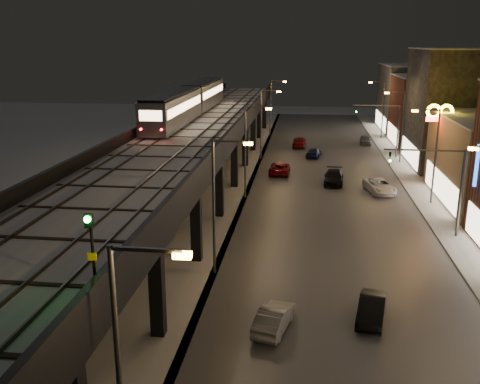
{
  "coord_description": "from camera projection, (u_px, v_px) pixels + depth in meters",
  "views": [
    {
      "loc": [
        4.96,
        -19.26,
        14.81
      ],
      "look_at": [
        0.7,
        15.37,
        5.0
      ],
      "focal_mm": 40.0,
      "sensor_mm": 36.0,
      "label": 1
    }
  ],
  "objects": [
    {
      "name": "building_d",
      "position": [
        465.0,
        109.0,
        64.13
      ],
      "size": [
        12.2,
        13.2,
        14.16
      ],
      "color": "#2A2A2D",
      "rests_on": "ground"
    },
    {
      "name": "car_mid_silver",
      "position": [
        280.0,
        168.0,
        61.98
      ],
      "size": [
        2.37,
        4.88,
        1.34
      ],
      "primitive_type": "imported",
      "rotation": [
        0.0,
        0.0,
        3.11
      ],
      "color": "maroon",
      "rests_on": "ground"
    },
    {
      "name": "sign_mcdonalds",
      "position": [
        439.0,
        123.0,
        52.49
      ],
      "size": [
        2.68,
        0.47,
        8.99
      ],
      "color": "#38383A",
      "rests_on": "ground"
    },
    {
      "name": "streetlight_right_4",
      "position": [
        382.0,
        106.0,
        83.63
      ],
      "size": [
        2.56,
        0.28,
        9.0
      ],
      "color": "#38383A",
      "rests_on": "ground"
    },
    {
      "name": "building_e",
      "position": [
        437.0,
        111.0,
        78.04
      ],
      "size": [
        12.2,
        12.2,
        10.16
      ],
      "color": "#582922",
      "rests_on": "ground"
    },
    {
      "name": "streetlight_right_3",
      "position": [
        401.0,
        122.0,
        66.43
      ],
      "size": [
        2.56,
        0.28,
        9.0
      ],
      "color": "#38383A",
      "rests_on": "ground"
    },
    {
      "name": "car_onc_dark",
      "position": [
        380.0,
        187.0,
        54.12
      ],
      "size": [
        3.2,
        5.31,
        1.38
      ],
      "primitive_type": "imported",
      "rotation": [
        0.0,
        0.0,
        0.19
      ],
      "color": "white",
      "rests_on": "ground"
    },
    {
      "name": "under_viaduct_pavement",
      "position": [
        200.0,
        185.0,
        57.13
      ],
      "size": [
        11.0,
        120.0,
        0.06
      ],
      "primitive_type": "cube",
      "color": "#9FA1A8",
      "rests_on": "ground"
    },
    {
      "name": "traffic_light_rig_a",
      "position": [
        446.0,
        182.0,
        40.94
      ],
      "size": [
        6.1,
        0.34,
        7.0
      ],
      "color": "#38383A",
      "rests_on": "ground"
    },
    {
      "name": "streetlight_left_4",
      "position": [
        272.0,
        104.0,
        85.65
      ],
      "size": [
        2.57,
        0.28,
        9.0
      ],
      "color": "#38383A",
      "rests_on": "ground"
    },
    {
      "name": "car_onc_red",
      "position": [
        365.0,
        140.0,
        79.92
      ],
      "size": [
        1.8,
        3.95,
        1.32
      ],
      "primitive_type": "imported",
      "rotation": [
        0.0,
        0.0,
        -0.06
      ],
      "color": "#50545C",
      "rests_on": "ground"
    },
    {
      "name": "car_onc_silver",
      "position": [
        372.0,
        310.0,
        29.27
      ],
      "size": [
        2.12,
        4.18,
        1.31
      ],
      "primitive_type": "imported",
      "rotation": [
        0.0,
        0.0,
        -0.19
      ],
      "color": "black",
      "rests_on": "ground"
    },
    {
      "name": "subway_train",
      "position": [
        190.0,
        100.0,
        62.48
      ],
      "size": [
        2.76,
        33.12,
        3.29
      ],
      "color": "gray",
      "rests_on": "viaduct_trackbed"
    },
    {
      "name": "streetlight_left_0",
      "position": [
        126.0,
        357.0,
        16.85
      ],
      "size": [
        2.57,
        0.28,
        9.0
      ],
      "color": "#38383A",
      "rests_on": "ground"
    },
    {
      "name": "viaduct_parapet_far",
      "position": [
        150.0,
        125.0,
        52.93
      ],
      "size": [
        0.3,
        100.0,
        1.1
      ],
      "primitive_type": "cube",
      "color": "black",
      "rests_on": "elevated_viaduct"
    },
    {
      "name": "car_onc_white",
      "position": [
        334.0,
        178.0,
        57.54
      ],
      "size": [
        2.35,
        5.04,
        1.42
      ],
      "primitive_type": "imported",
      "rotation": [
        0.0,
        0.0,
        -0.07
      ],
      "color": "black",
      "rests_on": "ground"
    },
    {
      "name": "rail_signal",
      "position": [
        90.0,
        236.0,
        17.96
      ],
      "size": [
        0.31,
        0.41,
        2.69
      ],
      "color": "black",
      "rests_on": "viaduct_trackbed"
    },
    {
      "name": "streetlight_right_2",
      "position": [
        433.0,
        150.0,
        49.23
      ],
      "size": [
        2.56,
        0.28,
        9.0
      ],
      "color": "#38383A",
      "rests_on": "ground"
    },
    {
      "name": "car_far_white",
      "position": [
        299.0,
        142.0,
        77.72
      ],
      "size": [
        1.95,
        4.58,
        1.54
      ],
      "primitive_type": "imported",
      "rotation": [
        0.0,
        0.0,
        3.11
      ],
      "color": "maroon",
      "rests_on": "ground"
    },
    {
      "name": "streetlight_left_1",
      "position": [
        218.0,
        198.0,
        34.05
      ],
      "size": [
        2.57,
        0.28,
        9.0
      ],
      "color": "#38383A",
      "rests_on": "ground"
    },
    {
      "name": "viaduct_trackbed",
      "position": [
        193.0,
        131.0,
        52.52
      ],
      "size": [
        8.4,
        100.0,
        0.32
      ],
      "color": "#B2B7C1",
      "rests_on": "elevated_viaduct"
    },
    {
      "name": "sidewalk_right",
      "position": [
        427.0,
        192.0,
        54.36
      ],
      "size": [
        4.0,
        120.0,
        0.14
      ],
      "primitive_type": "cube",
      "color": "#9FA1A8",
      "rests_on": "ground"
    },
    {
      "name": "streetlight_left_3",
      "position": [
        263.0,
        120.0,
        68.45
      ],
      "size": [
        2.57,
        0.28,
        9.0
      ],
      "color": "#38383A",
      "rests_on": "ground"
    },
    {
      "name": "traffic_light_rig_b",
      "position": [
        389.0,
        124.0,
        69.6
      ],
      "size": [
        6.1,
        0.34,
        7.0
      ],
      "color": "#38383A",
      "rests_on": "ground"
    },
    {
      "name": "car_mid_dark",
      "position": [
        314.0,
        153.0,
        70.91
      ],
      "size": [
        2.32,
        4.4,
        1.22
      ],
      "primitive_type": "imported",
      "rotation": [
        0.0,
        0.0,
        2.99
      ],
      "color": "#0D1541",
      "rests_on": "ground"
    },
    {
      "name": "streetlight_left_2",
      "position": [
        248.0,
        146.0,
        51.25
      ],
      "size": [
        2.57,
        0.28,
        9.0
      ],
      "color": "#38383A",
      "rests_on": "ground"
    },
    {
      "name": "road_surface",
      "position": [
        328.0,
        189.0,
        55.55
      ],
      "size": [
        17.0,
        120.0,
        0.06
      ],
      "primitive_type": "cube",
      "color": "#46474D",
      "rests_on": "ground"
    },
    {
      "name": "building_f",
      "position": [
        418.0,
        98.0,
        91.29
      ],
      "size": [
        12.2,
        16.2,
        11.16
      ],
      "color": "#444446",
      "rests_on": "ground"
    },
    {
      "name": "elevated_viaduct",
      "position": [
        193.0,
        139.0,
        52.6
      ],
      "size": [
        9.0,
        100.0,
        6.3
      ],
      "color": "black",
      "rests_on": "ground"
    },
    {
      "name": "car_near_white",
      "position": [
        274.0,
        319.0,
        28.32
      ],
      "size": [
        2.24,
        4.2,
        1.31
      ],
      "primitive_type": "imported",
      "rotation": [
        0.0,
        0.0,
        2.92
      ],
      "color": "gray",
      "rests_on": "ground"
    },
    {
      "name": "viaduct_parapet_streetside",
      "position": [
        237.0,
        127.0,
        51.91
      ],
      "size": [
        0.3,
        100.0,
        1.1
      ],
      "primitive_type": "cube",
      "color": "black",
      "rests_on": "elevated_viaduct"
    }
  ]
}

